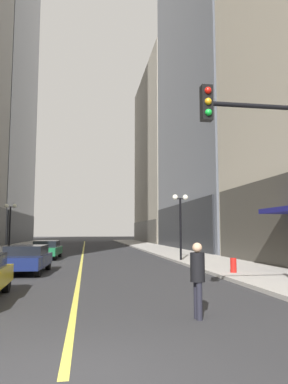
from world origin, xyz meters
name	(u,v)px	position (x,y,z in m)	size (l,w,h in m)	color
ground_plane	(83,250)	(0.00, 35.00, 0.00)	(200.00, 200.00, 0.00)	#2D2D30
sidewalk_left	(3,250)	(-8.25, 35.00, 0.07)	(4.50, 78.00, 0.15)	#ADA8A0
sidewalk_right	(159,249)	(8.25, 35.00, 0.07)	(4.50, 78.00, 0.15)	#ADA8A0
lane_centre_stripe	(83,250)	(0.00, 35.00, 0.00)	(0.16, 70.00, 0.01)	#E5D64C
building_right_mid	(218,4)	(15.67, 34.50, 29.45)	(10.53, 24.00, 59.11)	slate
building_right_far	(174,157)	(16.18, 60.00, 15.76)	(11.56, 26.00, 31.66)	#B7AD99
car_navy	(26,258)	(-2.57, 13.29, 0.72)	(2.11, 4.49, 1.32)	#141E4C
car_green	(47,249)	(-2.58, 22.60, 0.72)	(2.02, 4.65, 1.32)	#196038
pedestrian_in_black_coat	(198,274)	(2.85, 3.08, 1.02)	(0.37, 0.37, 1.74)	black
street_lamp_left_far	(10,217)	(-6.40, 28.55, 3.26)	(1.06, 0.36, 4.43)	black
street_lamp_right_mid	(180,212)	(6.40, 18.21, 3.26)	(1.06, 0.36, 4.43)	black
fire_hydrant_right	(233,267)	(6.90, 10.74, 0.40)	(0.28, 0.28, 0.80)	red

